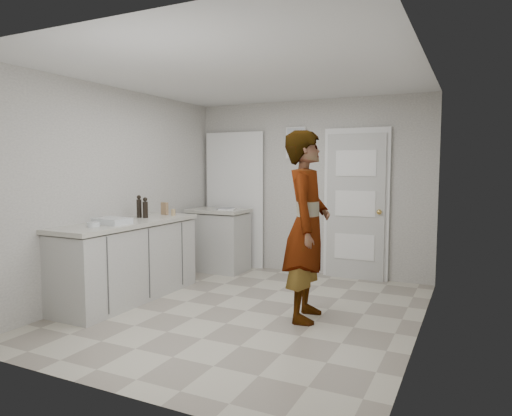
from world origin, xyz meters
The scene contains 12 objects.
ground centered at (0.00, 0.00, 0.00)m, with size 4.00×4.00×0.00m, color gray.
room_shell centered at (-0.17, 1.95, 1.02)m, with size 4.00×4.00×4.00m.
main_counter centered at (-1.45, -0.20, 0.43)m, with size 0.64×1.96×0.93m.
side_counter centered at (-1.25, 1.55, 0.43)m, with size 0.84×0.61×0.93m.
person centered at (0.66, 0.06, 0.96)m, with size 0.70×0.46×1.91m, color silver.
cake_mix_box centered at (-1.49, 0.55, 1.01)m, with size 0.10×0.04×0.16m, color #906C48.
spice_jar centered at (-1.31, 0.50, 0.97)m, with size 0.05×0.05×0.08m, color tan.
oil_cruet_a centered at (-1.47, 0.14, 1.05)m, with size 0.06×0.06×0.26m.
oil_cruet_b centered at (-1.57, 0.15, 1.06)m, with size 0.06×0.06×0.28m.
baking_dish centered at (-1.41, -0.48, 0.96)m, with size 0.40×0.30×0.07m.
egg_bowl centered at (-1.41, -0.76, 0.95)m, with size 0.13×0.13×0.05m.
papers centered at (-1.11, 1.53, 0.93)m, with size 0.22×0.29×0.01m, color white.
Camera 1 is at (2.18, -4.28, 1.55)m, focal length 32.00 mm.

